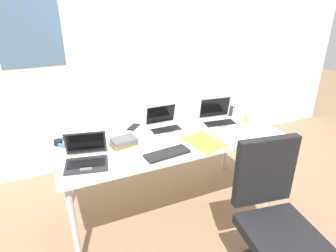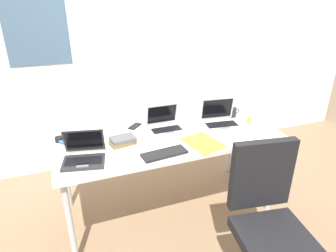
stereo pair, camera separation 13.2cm
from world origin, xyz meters
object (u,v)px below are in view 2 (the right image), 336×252
(laptop_front_right, at_px, (84,155))
(book_stack, at_px, (123,141))
(computer_mouse, at_px, (90,141))
(cell_phone, at_px, (135,126))
(headphones, at_px, (69,138))
(pill_bottle, at_px, (249,119))
(external_keyboard, at_px, (164,153))
(office_chair, at_px, (268,232))
(laptop_center, at_px, (165,125))
(coffee_mug, at_px, (233,112))
(laptop_back_right, at_px, (220,120))
(desk_lamp, at_px, (236,92))
(paper_folder_back_left, at_px, (203,143))

(laptop_front_right, height_order, book_stack, laptop_front_right)
(computer_mouse, distance_m, cell_phone, 0.44)
(headphones, height_order, pill_bottle, pill_bottle)
(computer_mouse, bearing_deg, headphones, 130.38)
(external_keyboard, height_order, office_chair, office_chair)
(laptop_center, relative_size, coffee_mug, 2.49)
(laptop_front_right, height_order, external_keyboard, laptop_front_right)
(laptop_back_right, height_order, coffee_mug, laptop_back_right)
(computer_mouse, bearing_deg, pill_bottle, -17.17)
(coffee_mug, bearing_deg, cell_phone, 174.05)
(cell_phone, bearing_deg, laptop_back_right, 26.98)
(external_keyboard, xyz_separation_m, computer_mouse, (-0.47, 0.37, 0.01))
(laptop_front_right, distance_m, office_chair, 1.32)
(desk_lamp, relative_size, laptop_center, 1.42)
(laptop_front_right, relative_size, computer_mouse, 3.40)
(desk_lamp, relative_size, coffee_mug, 3.54)
(computer_mouse, xyz_separation_m, paper_folder_back_left, (0.81, -0.31, -0.01))
(laptop_front_right, bearing_deg, laptop_center, 21.45)
(laptop_back_right, relative_size, cell_phone, 2.46)
(headphones, distance_m, coffee_mug, 1.47)
(desk_lamp, bearing_deg, pill_bottle, -98.11)
(laptop_front_right, xyz_separation_m, coffee_mug, (1.39, 0.33, 0.00))
(headphones, xyz_separation_m, pill_bottle, (1.52, -0.22, 0.03))
(headphones, bearing_deg, computer_mouse, -37.05)
(computer_mouse, xyz_separation_m, office_chair, (0.96, -0.98, -0.36))
(cell_phone, height_order, book_stack, book_stack)
(laptop_front_right, height_order, headphones, laptop_front_right)
(desk_lamp, relative_size, paper_folder_back_left, 1.29)
(desk_lamp, xyz_separation_m, cell_phone, (-1.01, -0.02, -0.19))
(computer_mouse, bearing_deg, office_chair, -58.34)
(cell_phone, bearing_deg, book_stack, -76.11)
(laptop_center, height_order, office_chair, office_chair)
(external_keyboard, height_order, pill_bottle, pill_bottle)
(external_keyboard, xyz_separation_m, coffee_mug, (0.85, 0.45, 0.03))
(book_stack, xyz_separation_m, coffee_mug, (1.09, 0.19, 0.01))
(pill_bottle, distance_m, paper_folder_back_left, 0.59)
(headphones, distance_m, office_chair, 1.59)
(laptop_back_right, xyz_separation_m, computer_mouse, (-1.11, 0.05, -0.03))
(desk_lamp, height_order, laptop_center, desk_lamp)
(book_stack, height_order, office_chair, office_chair)
(coffee_mug, bearing_deg, laptop_center, -174.97)
(laptop_front_right, relative_size, laptop_back_right, 0.97)
(headphones, height_order, office_chair, office_chair)
(laptop_front_right, xyz_separation_m, office_chair, (1.03, -0.73, -0.38))
(laptop_center, distance_m, office_chair, 1.12)
(laptop_center, bearing_deg, desk_lamp, 12.70)
(laptop_back_right, xyz_separation_m, book_stack, (-0.88, -0.06, -0.02))
(laptop_back_right, relative_size, paper_folder_back_left, 1.08)
(laptop_center, bearing_deg, computer_mouse, -178.06)
(headphones, xyz_separation_m, book_stack, (0.38, -0.22, 0.01))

